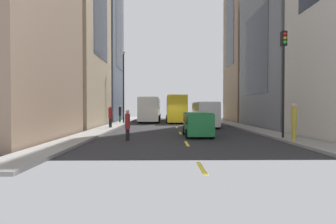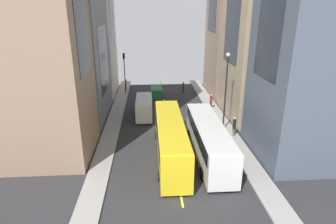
{
  "view_description": "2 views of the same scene",
  "coord_description": "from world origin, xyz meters",
  "px_view_note": "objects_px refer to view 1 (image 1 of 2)",
  "views": [
    {
      "loc": [
        -1.26,
        -29.92,
        2.08
      ],
      "look_at": [
        -0.87,
        -0.54,
        1.52
      ],
      "focal_mm": 28.37,
      "sensor_mm": 36.0,
      "label": 1
    },
    {
      "loc": [
        2.21,
        32.56,
        13.29
      ],
      "look_at": [
        0.2,
        3.11,
        2.63
      ],
      "focal_mm": 30.29,
      "sensor_mm": 36.0,
      "label": 2
    }
  ],
  "objects_px": {
    "delivery_van_white": "(205,112)",
    "pedestrian_waiting_curb": "(110,116)",
    "city_bus_white": "(150,107)",
    "pedestrian_walking_far": "(128,124)",
    "pedestrian_crossing_near": "(120,113)",
    "streetcar_yellow": "(175,107)",
    "car_green_0": "(197,122)",
    "pedestrian_crossing_mid": "(294,120)",
    "traffic_light_near_corner": "(284,65)"
  },
  "relations": [
    {
      "from": "pedestrian_walking_far",
      "to": "pedestrian_crossing_near",
      "type": "height_order",
      "value": "pedestrian_crossing_near"
    },
    {
      "from": "pedestrian_crossing_near",
      "to": "traffic_light_near_corner",
      "type": "height_order",
      "value": "traffic_light_near_corner"
    },
    {
      "from": "streetcar_yellow",
      "to": "traffic_light_near_corner",
      "type": "bearing_deg",
      "value": -74.95
    },
    {
      "from": "city_bus_white",
      "to": "car_green_0",
      "type": "xyz_separation_m",
      "value": [
        4.37,
        -19.69,
        -1.02
      ]
    },
    {
      "from": "streetcar_yellow",
      "to": "pedestrian_crossing_mid",
      "type": "xyz_separation_m",
      "value": [
        5.86,
        -23.17,
        -0.8
      ]
    },
    {
      "from": "city_bus_white",
      "to": "pedestrian_crossing_near",
      "type": "relative_size",
      "value": 5.76
    },
    {
      "from": "pedestrian_waiting_curb",
      "to": "pedestrian_crossing_mid",
      "type": "distance_m",
      "value": 16.08
    },
    {
      "from": "traffic_light_near_corner",
      "to": "delivery_van_white",
      "type": "bearing_deg",
      "value": 106.42
    },
    {
      "from": "car_green_0",
      "to": "pedestrian_crossing_mid",
      "type": "height_order",
      "value": "pedestrian_crossing_mid"
    },
    {
      "from": "pedestrian_crossing_near",
      "to": "traffic_light_near_corner",
      "type": "bearing_deg",
      "value": 156.34
    },
    {
      "from": "pedestrian_waiting_curb",
      "to": "traffic_light_near_corner",
      "type": "relative_size",
      "value": 0.32
    },
    {
      "from": "pedestrian_crossing_mid",
      "to": "traffic_light_near_corner",
      "type": "relative_size",
      "value": 0.32
    },
    {
      "from": "delivery_van_white",
      "to": "pedestrian_waiting_curb",
      "type": "xyz_separation_m",
      "value": [
        -9.33,
        -2.29,
        -0.25
      ]
    },
    {
      "from": "delivery_van_white",
      "to": "pedestrian_waiting_curb",
      "type": "distance_m",
      "value": 9.61
    },
    {
      "from": "streetcar_yellow",
      "to": "pedestrian_waiting_curb",
      "type": "height_order",
      "value": "streetcar_yellow"
    },
    {
      "from": "pedestrian_crossing_mid",
      "to": "traffic_light_near_corner",
      "type": "height_order",
      "value": "traffic_light_near_corner"
    },
    {
      "from": "car_green_0",
      "to": "pedestrian_crossing_mid",
      "type": "bearing_deg",
      "value": -35.67
    },
    {
      "from": "car_green_0",
      "to": "traffic_light_near_corner",
      "type": "relative_size",
      "value": 0.61
    },
    {
      "from": "car_green_0",
      "to": "pedestrian_waiting_curb",
      "type": "height_order",
      "value": "pedestrian_waiting_curb"
    },
    {
      "from": "pedestrian_waiting_curb",
      "to": "streetcar_yellow",
      "type": "bearing_deg",
      "value": 178.72
    },
    {
      "from": "pedestrian_walking_far",
      "to": "pedestrian_crossing_near",
      "type": "bearing_deg",
      "value": 114.36
    },
    {
      "from": "delivery_van_white",
      "to": "pedestrian_waiting_curb",
      "type": "height_order",
      "value": "delivery_van_white"
    },
    {
      "from": "pedestrian_waiting_curb",
      "to": "pedestrian_crossing_near",
      "type": "bearing_deg",
      "value": -150.32
    },
    {
      "from": "streetcar_yellow",
      "to": "delivery_van_white",
      "type": "relative_size",
      "value": 2.19
    },
    {
      "from": "pedestrian_walking_far",
      "to": "pedestrian_crossing_mid",
      "type": "relative_size",
      "value": 0.88
    },
    {
      "from": "car_green_0",
      "to": "pedestrian_waiting_curb",
      "type": "relative_size",
      "value": 1.92
    },
    {
      "from": "pedestrian_walking_far",
      "to": "delivery_van_white",
      "type": "bearing_deg",
      "value": 72.99
    },
    {
      "from": "pedestrian_walking_far",
      "to": "pedestrian_crossing_mid",
      "type": "xyz_separation_m",
      "value": [
        9.72,
        -1.29,
        0.3
      ]
    },
    {
      "from": "pedestrian_crossing_near",
      "to": "pedestrian_crossing_mid",
      "type": "xyz_separation_m",
      "value": [
        13.19,
        -19.25,
        0.01
      ]
    },
    {
      "from": "city_bus_white",
      "to": "streetcar_yellow",
      "type": "height_order",
      "value": "streetcar_yellow"
    },
    {
      "from": "pedestrian_crossing_near",
      "to": "pedestrian_crossing_mid",
      "type": "height_order",
      "value": "pedestrian_crossing_near"
    },
    {
      "from": "delivery_van_white",
      "to": "pedestrian_waiting_curb",
      "type": "bearing_deg",
      "value": -166.2
    },
    {
      "from": "delivery_van_white",
      "to": "car_green_0",
      "type": "relative_size",
      "value": 1.49
    },
    {
      "from": "city_bus_white",
      "to": "pedestrian_walking_far",
      "type": "height_order",
      "value": "city_bus_white"
    },
    {
      "from": "traffic_light_near_corner",
      "to": "city_bus_white",
      "type": "bearing_deg",
      "value": 113.32
    },
    {
      "from": "car_green_0",
      "to": "pedestrian_walking_far",
      "type": "distance_m",
      "value": 5.19
    },
    {
      "from": "streetcar_yellow",
      "to": "car_green_0",
      "type": "bearing_deg",
      "value": -87.76
    },
    {
      "from": "car_green_0",
      "to": "pedestrian_crossing_mid",
      "type": "xyz_separation_m",
      "value": [
        5.09,
        -3.66,
        0.33
      ]
    },
    {
      "from": "city_bus_white",
      "to": "traffic_light_near_corner",
      "type": "bearing_deg",
      "value": -66.68
    },
    {
      "from": "delivery_van_white",
      "to": "pedestrian_crossing_mid",
      "type": "xyz_separation_m",
      "value": [
        3.23,
        -12.34,
        -0.2
      ]
    },
    {
      "from": "city_bus_white",
      "to": "pedestrian_waiting_curb",
      "type": "relative_size",
      "value": 5.9
    },
    {
      "from": "pedestrian_crossing_near",
      "to": "car_green_0",
      "type": "bearing_deg",
      "value": 147.34
    },
    {
      "from": "car_green_0",
      "to": "city_bus_white",
      "type": "bearing_deg",
      "value": 102.53
    },
    {
      "from": "city_bus_white",
      "to": "pedestrian_waiting_curb",
      "type": "distance_m",
      "value": 13.67
    },
    {
      "from": "delivery_van_white",
      "to": "pedestrian_crossing_near",
      "type": "xyz_separation_m",
      "value": [
        -9.96,
        6.92,
        -0.21
      ]
    },
    {
      "from": "streetcar_yellow",
      "to": "delivery_van_white",
      "type": "xyz_separation_m",
      "value": [
        2.63,
        -10.83,
        -0.61
      ]
    },
    {
      "from": "pedestrian_waiting_curb",
      "to": "city_bus_white",
      "type": "bearing_deg",
      "value": -167.31
    },
    {
      "from": "city_bus_white",
      "to": "pedestrian_crossing_mid",
      "type": "height_order",
      "value": "city_bus_white"
    },
    {
      "from": "streetcar_yellow",
      "to": "traffic_light_near_corner",
      "type": "height_order",
      "value": "traffic_light_near_corner"
    },
    {
      "from": "city_bus_white",
      "to": "pedestrian_waiting_curb",
      "type": "height_order",
      "value": "city_bus_white"
    }
  ]
}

